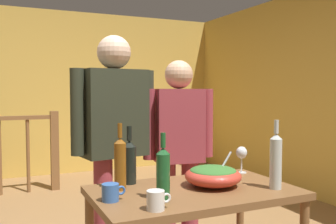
{
  "coord_description": "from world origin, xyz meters",
  "views": [
    {
      "loc": [
        -0.62,
        -2.81,
        1.31
      ],
      "look_at": [
        0.36,
        -0.65,
        1.17
      ],
      "focal_mm": 40.12,
      "sensor_mm": 36.0,
      "label": 1
    }
  ],
  "objects": [
    {
      "name": "side_wall_right",
      "position": [
        2.84,
        0.96,
        1.26
      ],
      "size": [
        0.1,
        4.78,
        2.52
      ],
      "primitive_type": "cube",
      "color": "gold",
      "rests_on": "ground_plane"
    },
    {
      "name": "salad_bowl",
      "position": [
        0.48,
        -0.99,
        0.82
      ],
      "size": [
        0.32,
        0.32,
        0.19
      ],
      "color": "#CC3D2D",
      "rests_on": "serving_table"
    },
    {
      "name": "mug_blue",
      "position": [
        -0.13,
        -1.03,
        0.8
      ],
      "size": [
        0.12,
        0.08,
        0.09
      ],
      "color": "#3866B2",
      "rests_on": "serving_table"
    },
    {
      "name": "serving_table",
      "position": [
        0.36,
        -1.01,
        0.66
      ],
      "size": [
        1.12,
        0.67,
        0.76
      ],
      "color": "brown",
      "rests_on": "ground_plane"
    },
    {
      "name": "person_standing_left",
      "position": [
        0.11,
        -0.3,
        1.0
      ],
      "size": [
        0.62,
        0.29,
        1.68
      ],
      "rotation": [
        0.0,
        0.0,
        3.31
      ],
      "color": "#9E3842",
      "rests_on": "ground_plane"
    },
    {
      "name": "wine_bottle_clear",
      "position": [
        0.77,
        -1.19,
        0.92
      ],
      "size": [
        0.07,
        0.07,
        0.38
      ],
      "color": "silver",
      "rests_on": "serving_table"
    },
    {
      "name": "wine_bottle_dark",
      "position": [
        0.07,
        -0.74,
        0.89
      ],
      "size": [
        0.08,
        0.08,
        0.34
      ],
      "color": "black",
      "rests_on": "serving_table"
    },
    {
      "name": "person_standing_right",
      "position": [
        0.6,
        -0.3,
        0.88
      ],
      "size": [
        0.54,
        0.27,
        1.52
      ],
      "rotation": [
        0.0,
        0.0,
        2.98
      ],
      "color": "#9E3842",
      "rests_on": "ground_plane"
    },
    {
      "name": "wine_bottle_amber",
      "position": [
        -0.02,
        -0.85,
        0.91
      ],
      "size": [
        0.07,
        0.07,
        0.37
      ],
      "color": "brown",
      "rests_on": "serving_table"
    },
    {
      "name": "mug_white",
      "position": [
        0.02,
        -1.25,
        0.8
      ],
      "size": [
        0.12,
        0.08,
        0.09
      ],
      "color": "white",
      "rests_on": "serving_table"
    },
    {
      "name": "wine_bottle_green",
      "position": [
        0.12,
        -1.12,
        0.89
      ],
      "size": [
        0.07,
        0.07,
        0.34
      ],
      "color": "#1E5628",
      "rests_on": "serving_table"
    },
    {
      "name": "wine_glass",
      "position": [
        0.83,
        -0.78,
        0.88
      ],
      "size": [
        0.07,
        0.07,
        0.18
      ],
      "color": "silver",
      "rests_on": "serving_table"
    },
    {
      "name": "back_wall",
      "position": [
        0.0,
        3.19,
        1.26
      ],
      "size": [
        5.69,
        0.1,
        2.52
      ],
      "primitive_type": "cube",
      "color": "gold",
      "rests_on": "ground_plane"
    }
  ]
}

